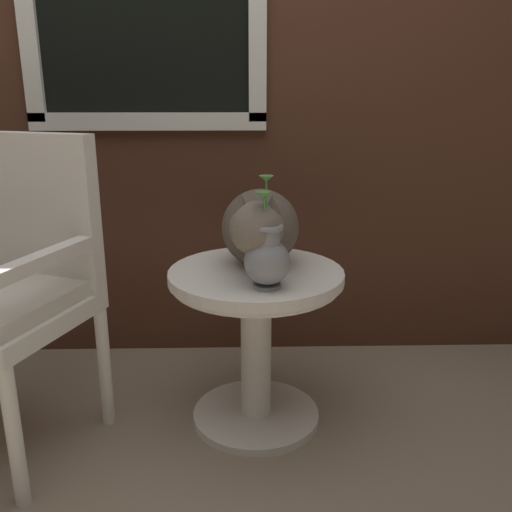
{
  "coord_description": "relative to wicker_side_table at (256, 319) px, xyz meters",
  "views": [
    {
      "loc": [
        0.19,
        -1.46,
        1.15
      ],
      "look_at": [
        0.23,
        0.29,
        0.62
      ],
      "focal_mm": 38.75,
      "sensor_mm": 36.0,
      "label": 1
    }
  ],
  "objects": [
    {
      "name": "pewter_vase_with_ivy",
      "position": [
        0.03,
        -0.17,
        0.27
      ],
      "size": [
        0.14,
        0.14,
        0.34
      ],
      "color": "gray",
      "rests_on": "wicker_side_table"
    },
    {
      "name": "wicker_chair",
      "position": [
        -0.79,
        -0.06,
        0.18
      ],
      "size": [
        0.63,
        0.62,
        1.02
      ],
      "color": "silver",
      "rests_on": "ground_plane"
    },
    {
      "name": "cat",
      "position": [
        0.01,
        0.04,
        0.31
      ],
      "size": [
        0.29,
        0.62,
        0.28
      ],
      "color": "brown",
      "rests_on": "wicker_side_table"
    },
    {
      "name": "ground_plane",
      "position": [
        -0.23,
        -0.29,
        -0.39
      ],
      "size": [
        6.0,
        6.0,
        0.0
      ],
      "primitive_type": "plane",
      "color": "gray"
    },
    {
      "name": "wicker_side_table",
      "position": [
        0.0,
        0.0,
        0.0
      ],
      "size": [
        0.59,
        0.59,
        0.57
      ],
      "color": "silver",
      "rests_on": "ground_plane"
    },
    {
      "name": "back_wall",
      "position": [
        -0.24,
        0.6,
        0.92
      ],
      "size": [
        4.0,
        0.07,
        2.6
      ],
      "color": "#47281C",
      "rests_on": "ground_plane"
    }
  ]
}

